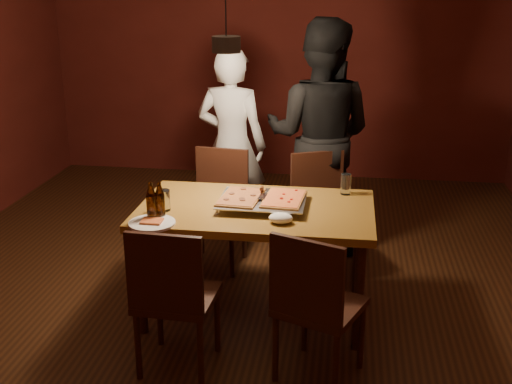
# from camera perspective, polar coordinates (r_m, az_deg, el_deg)

# --- Properties ---
(room_shell) EXTENTS (6.00, 6.00, 6.00)m
(room_shell) POSITION_cam_1_polar(r_m,az_deg,el_deg) (4.14, -2.59, 8.15)
(room_shell) COLOR #3B2110
(room_shell) RESTS_ON ground
(dining_table) EXTENTS (1.50, 0.90, 0.75)m
(dining_table) POSITION_cam_1_polar(r_m,az_deg,el_deg) (4.14, 0.00, -2.28)
(dining_table) COLOR olive
(dining_table) RESTS_ON floor
(chair_far_left) EXTENTS (0.46, 0.46, 0.49)m
(chair_far_left) POSITION_cam_1_polar(r_m,az_deg,el_deg) (4.96, -3.35, -0.40)
(chair_far_left) COLOR #38190F
(chair_far_left) RESTS_ON floor
(chair_far_right) EXTENTS (0.55, 0.55, 0.49)m
(chair_far_right) POSITION_cam_1_polar(r_m,az_deg,el_deg) (4.88, 5.82, -0.79)
(chair_far_right) COLOR #38190F
(chair_far_right) RESTS_ON floor
(chair_near_left) EXTENTS (0.44, 0.44, 0.49)m
(chair_near_left) POSITION_cam_1_polar(r_m,az_deg,el_deg) (3.57, -7.49, -8.44)
(chair_near_left) COLOR #38190F
(chair_near_left) RESTS_ON floor
(chair_near_right) EXTENTS (0.55, 0.55, 0.49)m
(chair_near_right) POSITION_cam_1_polar(r_m,az_deg,el_deg) (3.48, 5.20, -9.15)
(chair_near_right) COLOR #38190F
(chair_near_right) RESTS_ON floor
(pizza_tray) EXTENTS (0.56, 0.46, 0.05)m
(pizza_tray) POSITION_cam_1_polar(r_m,az_deg,el_deg) (4.12, 0.58, -0.94)
(pizza_tray) COLOR silver
(pizza_tray) RESTS_ON dining_table
(pizza_meat) EXTENTS (0.28, 0.41, 0.02)m
(pizza_meat) POSITION_cam_1_polar(r_m,az_deg,el_deg) (4.12, -1.37, -0.44)
(pizza_meat) COLOR maroon
(pizza_meat) RESTS_ON pizza_tray
(pizza_cheese) EXTENTS (0.27, 0.40, 0.02)m
(pizza_cheese) POSITION_cam_1_polar(r_m,az_deg,el_deg) (4.10, 2.50, -0.55)
(pizza_cheese) COLOR gold
(pizza_cheese) RESTS_ON pizza_tray
(spatula) EXTENTS (0.11, 0.25, 0.04)m
(spatula) POSITION_cam_1_polar(r_m,az_deg,el_deg) (4.11, 0.41, -0.39)
(spatula) COLOR silver
(spatula) RESTS_ON pizza_tray
(beer_bottle_a) EXTENTS (0.06, 0.06, 0.24)m
(beer_bottle_a) POSITION_cam_1_polar(r_m,az_deg,el_deg) (3.92, -9.29, -0.77)
(beer_bottle_a) COLOR black
(beer_bottle_a) RESTS_ON dining_table
(beer_bottle_b) EXTENTS (0.06, 0.06, 0.23)m
(beer_bottle_b) POSITION_cam_1_polar(r_m,az_deg,el_deg) (3.93, -8.54, -0.72)
(beer_bottle_b) COLOR black
(beer_bottle_b) RESTS_ON dining_table
(water_glass_left) EXTENTS (0.09, 0.09, 0.13)m
(water_glass_left) POSITION_cam_1_polar(r_m,az_deg,el_deg) (4.07, -8.24, -0.74)
(water_glass_left) COLOR silver
(water_glass_left) RESTS_ON dining_table
(water_glass_right) EXTENTS (0.07, 0.07, 0.14)m
(water_glass_right) POSITION_cam_1_polar(r_m,az_deg,el_deg) (4.37, 7.98, 0.69)
(water_glass_right) COLOR silver
(water_glass_right) RESTS_ON dining_table
(plate_slice) EXTENTS (0.28, 0.28, 0.03)m
(plate_slice) POSITION_cam_1_polar(r_m,az_deg,el_deg) (3.87, -9.23, -2.74)
(plate_slice) COLOR white
(plate_slice) RESTS_ON dining_table
(napkin) EXTENTS (0.15, 0.11, 0.06)m
(napkin) POSITION_cam_1_polar(r_m,az_deg,el_deg) (3.84, 2.21, -2.34)
(napkin) COLOR white
(napkin) RESTS_ON dining_table
(diner_white) EXTENTS (0.65, 0.48, 1.63)m
(diner_white) POSITION_cam_1_polar(r_m,az_deg,el_deg) (5.37, -2.17, 4.17)
(diner_white) COLOR silver
(diner_white) RESTS_ON floor
(diner_dark) EXTENTS (1.01, 0.85, 1.86)m
(diner_dark) POSITION_cam_1_polar(r_m,az_deg,el_deg) (5.20, 5.65, 4.98)
(diner_dark) COLOR black
(diner_dark) RESTS_ON floor
(pendant_lamp) EXTENTS (0.18, 0.18, 1.10)m
(pendant_lamp) POSITION_cam_1_polar(r_m,az_deg,el_deg) (4.09, -2.67, 13.12)
(pendant_lamp) COLOR black
(pendant_lamp) RESTS_ON ceiling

